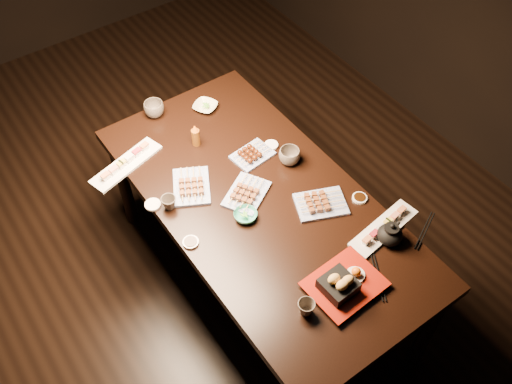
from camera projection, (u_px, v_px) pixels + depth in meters
ground at (193, 260)px, 3.40m from camera, size 5.00×5.00×0.00m
dining_table at (261, 246)px, 3.02m from camera, size 1.38×1.98×0.75m
sushi_platter_near at (384, 226)px, 2.60m from camera, size 0.39×0.15×0.05m
sushi_platter_far at (126, 162)px, 2.86m from camera, size 0.42×0.22×0.05m
yakitori_plate_center at (247, 191)px, 2.73m from camera, size 0.28×0.26×0.06m
yakitori_plate_right at (321, 201)px, 2.69m from camera, size 0.28×0.25×0.06m
yakitori_plate_left at (191, 183)px, 2.76m from camera, size 0.27×0.29×0.06m
tsukune_plate at (252, 153)px, 2.90m from camera, size 0.22×0.17×0.05m
edamame_bowl_green at (246, 216)px, 2.65m from camera, size 0.12×0.12×0.03m
edamame_bowl_cream at (205, 107)px, 3.14m from camera, size 0.17×0.17×0.03m
tempura_tray at (346, 279)px, 2.39m from camera, size 0.32×0.26×0.11m
teacup_near_left at (306, 308)px, 2.33m from camera, size 0.07×0.07×0.07m
teacup_mid_right at (289, 156)px, 2.86m from camera, size 0.12×0.12×0.08m
teacup_far_left at (169, 203)px, 2.68m from camera, size 0.10×0.10×0.07m
teacup_far_right at (154, 109)px, 3.08m from camera, size 0.12×0.12×0.09m
teapot at (390, 233)px, 2.54m from camera, size 0.17×0.17×0.12m
condiment_bottle at (196, 135)px, 2.92m from camera, size 0.05×0.05×0.13m
sauce_dish_west at (191, 242)px, 2.57m from camera, size 0.10×0.10×0.01m
sauce_dish_east at (271, 145)px, 2.96m from camera, size 0.08×0.08×0.01m
sauce_dish_se at (360, 198)px, 2.73m from camera, size 0.10×0.10×0.01m
sauce_dish_nw at (153, 205)px, 2.71m from camera, size 0.08×0.08×0.01m
chopsticks_near at (378, 277)px, 2.45m from camera, size 0.14×0.21×0.01m
chopsticks_se at (425, 231)px, 2.61m from camera, size 0.22×0.12×0.01m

